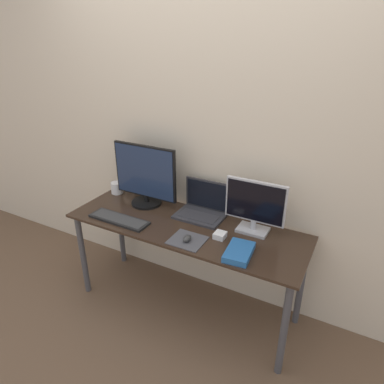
{
  "coord_description": "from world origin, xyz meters",
  "views": [
    {
      "loc": [
        1.0,
        -1.48,
        1.9
      ],
      "look_at": [
        0.01,
        0.36,
        0.93
      ],
      "focal_mm": 32.0,
      "sensor_mm": 36.0,
      "label": 1
    }
  ],
  "objects_px": {
    "book": "(239,252)",
    "mug": "(117,188)",
    "monitor_right": "(255,206)",
    "mouse": "(187,238)",
    "laptop": "(203,207)",
    "keyboard": "(119,219)",
    "power_brick": "(220,235)",
    "monitor_left": "(145,176)"
  },
  "relations": [
    {
      "from": "mouse",
      "to": "book",
      "type": "distance_m",
      "value": 0.34
    },
    {
      "from": "keyboard",
      "to": "book",
      "type": "xyz_separation_m",
      "value": [
        0.89,
        0.01,
        0.01
      ]
    },
    {
      "from": "monitor_right",
      "to": "mouse",
      "type": "bearing_deg",
      "value": -135.41
    },
    {
      "from": "mouse",
      "to": "mug",
      "type": "height_order",
      "value": "mug"
    },
    {
      "from": "monitor_left",
      "to": "keyboard",
      "type": "bearing_deg",
      "value": -93.39
    },
    {
      "from": "keyboard",
      "to": "mouse",
      "type": "bearing_deg",
      "value": -0.93
    },
    {
      "from": "monitor_left",
      "to": "keyboard",
      "type": "relative_size",
      "value": 1.15
    },
    {
      "from": "monitor_right",
      "to": "mug",
      "type": "height_order",
      "value": "monitor_right"
    },
    {
      "from": "book",
      "to": "mug",
      "type": "bearing_deg",
      "value": 164.11
    },
    {
      "from": "mug",
      "to": "monitor_right",
      "type": "bearing_deg",
      "value": -2.15
    },
    {
      "from": "monitor_right",
      "to": "keyboard",
      "type": "height_order",
      "value": "monitor_right"
    },
    {
      "from": "keyboard",
      "to": "mouse",
      "type": "distance_m",
      "value": 0.55
    },
    {
      "from": "monitor_right",
      "to": "book",
      "type": "relative_size",
      "value": 1.63
    },
    {
      "from": "laptop",
      "to": "mouse",
      "type": "height_order",
      "value": "laptop"
    },
    {
      "from": "monitor_right",
      "to": "book",
      "type": "height_order",
      "value": "monitor_right"
    },
    {
      "from": "mouse",
      "to": "mug",
      "type": "relative_size",
      "value": 0.77
    },
    {
      "from": "laptop",
      "to": "power_brick",
      "type": "bearing_deg",
      "value": -43.57
    },
    {
      "from": "laptop",
      "to": "power_brick",
      "type": "height_order",
      "value": "laptop"
    },
    {
      "from": "book",
      "to": "power_brick",
      "type": "distance_m",
      "value": 0.21
    },
    {
      "from": "monitor_right",
      "to": "power_brick",
      "type": "relative_size",
      "value": 5.19
    },
    {
      "from": "monitor_right",
      "to": "mug",
      "type": "bearing_deg",
      "value": 177.85
    },
    {
      "from": "laptop",
      "to": "power_brick",
      "type": "xyz_separation_m",
      "value": [
        0.24,
        -0.23,
        -0.04
      ]
    },
    {
      "from": "laptop",
      "to": "mug",
      "type": "xyz_separation_m",
      "value": [
        -0.78,
        -0.0,
        -0.01
      ]
    },
    {
      "from": "laptop",
      "to": "mug",
      "type": "relative_size",
      "value": 3.57
    },
    {
      "from": "power_brick",
      "to": "monitor_right",
      "type": "bearing_deg",
      "value": 48.79
    },
    {
      "from": "laptop",
      "to": "mug",
      "type": "height_order",
      "value": "laptop"
    },
    {
      "from": "monitor_right",
      "to": "mouse",
      "type": "distance_m",
      "value": 0.48
    },
    {
      "from": "book",
      "to": "monitor_right",
      "type": "bearing_deg",
      "value": 93.22
    },
    {
      "from": "laptop",
      "to": "mouse",
      "type": "distance_m",
      "value": 0.37
    },
    {
      "from": "monitor_right",
      "to": "power_brick",
      "type": "bearing_deg",
      "value": -131.21
    },
    {
      "from": "monitor_right",
      "to": "laptop",
      "type": "xyz_separation_m",
      "value": [
        -0.4,
        0.05,
        -0.12
      ]
    },
    {
      "from": "mug",
      "to": "laptop",
      "type": "bearing_deg",
      "value": 0.12
    },
    {
      "from": "mug",
      "to": "power_brick",
      "type": "xyz_separation_m",
      "value": [
        1.02,
        -0.22,
        -0.03
      ]
    },
    {
      "from": "mouse",
      "to": "monitor_left",
      "type": "bearing_deg",
      "value": 149.13
    },
    {
      "from": "monitor_left",
      "to": "mouse",
      "type": "bearing_deg",
      "value": -30.87
    },
    {
      "from": "monitor_left",
      "to": "book",
      "type": "bearing_deg",
      "value": -18.78
    },
    {
      "from": "monitor_left",
      "to": "laptop",
      "type": "bearing_deg",
      "value": 5.72
    },
    {
      "from": "book",
      "to": "mug",
      "type": "xyz_separation_m",
      "value": [
        -1.19,
        0.34,
        0.03
      ]
    },
    {
      "from": "monitor_left",
      "to": "laptop",
      "type": "relative_size",
      "value": 1.53
    },
    {
      "from": "monitor_right",
      "to": "keyboard",
      "type": "bearing_deg",
      "value": -160.5
    },
    {
      "from": "keyboard",
      "to": "mouse",
      "type": "xyz_separation_m",
      "value": [
        0.55,
        -0.01,
        0.01
      ]
    },
    {
      "from": "mouse",
      "to": "book",
      "type": "relative_size",
      "value": 0.3
    }
  ]
}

